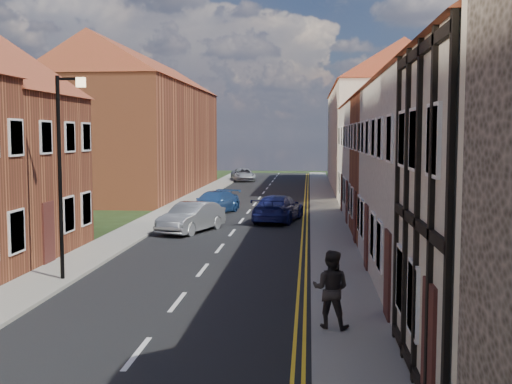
{
  "coord_description": "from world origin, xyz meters",
  "views": [
    {
      "loc": [
        3.42,
        1.69,
        4.4
      ],
      "look_at": [
        1.49,
        25.09,
        2.3
      ],
      "focal_mm": 45.0,
      "sensor_mm": 36.0,
      "label": 1
    }
  ],
  "objects": [
    {
      "name": "pedestrian_right",
      "position": [
        3.93,
        15.75,
        0.99
      ],
      "size": [
        0.98,
        0.84,
        1.74
      ],
      "primitive_type": "imported",
      "rotation": [
        0.0,
        0.0,
        2.9
      ],
      "color": "black",
      "rests_on": "pavement_right"
    },
    {
      "name": "car_far",
      "position": [
        -1.84,
        36.83,
        0.63
      ],
      "size": [
        2.92,
        4.65,
        1.26
      ],
      "primitive_type": "imported",
      "rotation": [
        0.0,
        0.0,
        -0.29
      ],
      "color": "navy",
      "rests_on": "ground"
    },
    {
      "name": "cottage_r_cream_far",
      "position": [
        9.3,
        39.7,
        4.47
      ],
      "size": [
        8.3,
        6.0,
        9.0
      ],
      "color": "silver",
      "rests_on": "ground"
    },
    {
      "name": "car_far_b",
      "position": [
        1.88,
        34.0,
        0.68
      ],
      "size": [
        2.74,
        4.97,
        1.36
      ],
      "primitive_type": "imported",
      "rotation": [
        0.0,
        0.0,
        2.96
      ],
      "color": "navy",
      "rests_on": "ground"
    },
    {
      "name": "cottage_r_white_far",
      "position": [
        9.3,
        34.3,
        4.48
      ],
      "size": [
        8.3,
        5.2,
        9.0
      ],
      "color": "silver",
      "rests_on": "ground"
    },
    {
      "name": "pavement_left",
      "position": [
        -4.4,
        30.0,
        0.06
      ],
      "size": [
        1.8,
        90.0,
        0.12
      ],
      "primitive_type": "cube",
      "color": "gray",
      "rests_on": "ground"
    },
    {
      "name": "cottage_r_pink",
      "position": [
        9.3,
        28.9,
        4.47
      ],
      "size": [
        8.3,
        6.0,
        9.0
      ],
      "color": "#974B2C",
      "rests_on": "ground"
    },
    {
      "name": "car_distant",
      "position": [
        -2.82,
        62.12,
        0.61
      ],
      "size": [
        2.89,
        4.7,
        1.22
      ],
      "primitive_type": "imported",
      "rotation": [
        0.0,
        0.0,
        0.21
      ],
      "color": "#ADB1B5",
      "rests_on": "ground"
    },
    {
      "name": "lamppost",
      "position": [
        -3.81,
        20.0,
        3.54
      ],
      "size": [
        0.88,
        0.15,
        6.0
      ],
      "color": "black",
      "rests_on": "pavement_left"
    },
    {
      "name": "road",
      "position": [
        0.0,
        30.0,
        0.01
      ],
      "size": [
        7.0,
        90.0,
        0.02
      ],
      "primitive_type": "cube",
      "color": "black",
      "rests_on": "ground"
    },
    {
      "name": "pavement_right",
      "position": [
        4.4,
        30.0,
        0.06
      ],
      "size": [
        1.8,
        90.0,
        0.12
      ],
      "primitive_type": "cube",
      "color": "gray",
      "rests_on": "ground"
    },
    {
      "name": "car_mid",
      "position": [
        -1.86,
        30.08,
        0.68
      ],
      "size": [
        2.71,
        4.34,
        1.35
      ],
      "primitive_type": "imported",
      "rotation": [
        0.0,
        0.0,
        -0.34
      ],
      "color": "gray",
      "rests_on": "ground"
    },
    {
      "name": "block_left_far",
      "position": [
        -9.3,
        50.0,
        5.29
      ],
      "size": [
        8.3,
        24.2,
        10.5
      ],
      "color": "#974B2C",
      "rests_on": "ground"
    },
    {
      "name": "block_right_far",
      "position": [
        9.3,
        55.0,
        5.29
      ],
      "size": [
        8.3,
        24.2,
        10.5
      ],
      "color": "#B7AD9A",
      "rests_on": "ground"
    },
    {
      "name": "cottage_r_cream_mid",
      "position": [
        9.3,
        23.5,
        4.48
      ],
      "size": [
        8.3,
        5.2,
        9.0
      ],
      "color": "silver",
      "rests_on": "ground"
    }
  ]
}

